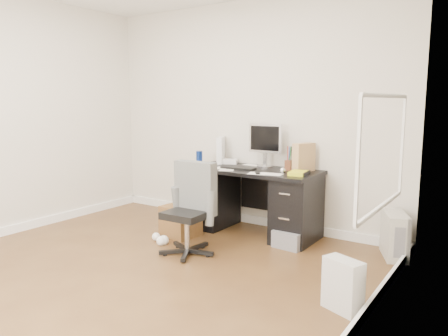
# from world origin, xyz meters

# --- Properties ---
(ground) EXTENTS (4.00, 4.00, 0.00)m
(ground) POSITION_xyz_m (0.00, 0.00, 0.00)
(ground) COLOR #4C2F18
(ground) RESTS_ON ground
(room_shell) EXTENTS (4.02, 4.02, 2.71)m
(room_shell) POSITION_xyz_m (0.03, 0.03, 1.66)
(room_shell) COLOR silver
(room_shell) RESTS_ON ground
(desk) EXTENTS (1.50, 0.70, 0.75)m
(desk) POSITION_xyz_m (0.30, 1.65, 0.40)
(desk) COLOR black
(desk) RESTS_ON ground
(loose_papers) EXTENTS (1.10, 0.60, 0.00)m
(loose_papers) POSITION_xyz_m (0.10, 1.60, 0.75)
(loose_papers) COLOR white
(loose_papers) RESTS_ON desk
(lcd_monitor) EXTENTS (0.42, 0.25, 0.51)m
(lcd_monitor) POSITION_xyz_m (0.35, 1.84, 1.01)
(lcd_monitor) COLOR silver
(lcd_monitor) RESTS_ON desk
(keyboard) EXTENTS (0.41, 0.15, 0.02)m
(keyboard) POSITION_xyz_m (0.16, 1.55, 0.76)
(keyboard) COLOR black
(keyboard) RESTS_ON desk
(computer_mouse) EXTENTS (0.08, 0.08, 0.06)m
(computer_mouse) POSITION_xyz_m (0.72, 1.56, 0.78)
(computer_mouse) COLOR silver
(computer_mouse) RESTS_ON desk
(travel_mug) EXTENTS (0.10, 0.10, 0.17)m
(travel_mug) POSITION_xyz_m (-0.39, 1.54, 0.84)
(travel_mug) COLOR navy
(travel_mug) RESTS_ON desk
(white_binder) EXTENTS (0.24, 0.31, 0.33)m
(white_binder) POSITION_xyz_m (-0.28, 1.85, 0.91)
(white_binder) COLOR white
(white_binder) RESTS_ON desk
(magazine_file) EXTENTS (0.22, 0.29, 0.31)m
(magazine_file) POSITION_xyz_m (0.84, 1.81, 0.90)
(magazine_file) COLOR #AC7953
(magazine_file) RESTS_ON desk
(pen_cup) EXTENTS (0.14, 0.14, 0.27)m
(pen_cup) POSITION_xyz_m (0.69, 1.79, 0.89)
(pen_cup) COLOR #592F19
(pen_cup) RESTS_ON desk
(yellow_book) EXTENTS (0.21, 0.25, 0.04)m
(yellow_book) POSITION_xyz_m (0.90, 1.56, 0.77)
(yellow_book) COLOR yellow
(yellow_book) RESTS_ON desk
(paper_remote) EXTENTS (0.27, 0.23, 0.02)m
(paper_remote) POSITION_xyz_m (0.51, 1.41, 0.76)
(paper_remote) COLOR white
(paper_remote) RESTS_ON desk
(office_chair) EXTENTS (0.53, 0.53, 0.92)m
(office_chair) POSITION_xyz_m (0.12, 0.67, 0.46)
(office_chair) COLOR #515451
(office_chair) RESTS_ON ground
(pc_tower) EXTENTS (0.36, 0.48, 0.44)m
(pc_tower) POSITION_xyz_m (1.85, 1.73, 0.22)
(pc_tower) COLOR #ACA89B
(pc_tower) RESTS_ON ground
(shopping_bag) EXTENTS (0.34, 0.30, 0.39)m
(shopping_bag) POSITION_xyz_m (1.81, 0.36, 0.19)
(shopping_bag) COLOR silver
(shopping_bag) RESTS_ON ground
(wicker_basket) EXTENTS (0.38, 0.38, 0.35)m
(wicker_basket) POSITION_xyz_m (-0.31, 1.08, 0.18)
(wicker_basket) COLOR #533219
(wicker_basket) RESTS_ON ground
(desk_printer) EXTENTS (0.33, 0.28, 0.18)m
(desk_printer) POSITION_xyz_m (0.88, 1.43, 0.09)
(desk_printer) COLOR slate
(desk_printer) RESTS_ON ground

